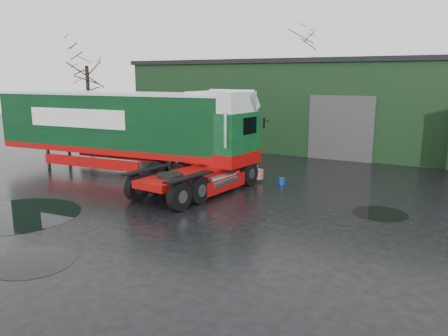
# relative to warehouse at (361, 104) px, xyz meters

# --- Properties ---
(ground) EXTENTS (100.00, 100.00, 0.00)m
(ground) POSITION_rel_warehouse_xyz_m (-2.00, -20.00, -3.16)
(ground) COLOR black
(warehouse) EXTENTS (32.40, 12.40, 6.30)m
(warehouse) POSITION_rel_warehouse_xyz_m (0.00, 0.00, 0.00)
(warehouse) COLOR black
(warehouse) RESTS_ON ground
(hero_tractor) EXTENTS (3.98, 7.58, 4.50)m
(hero_tractor) POSITION_rel_warehouse_xyz_m (-3.78, -16.90, -0.91)
(hero_tractor) COLOR #0D431F
(hero_tractor) RESTS_ON ground
(trailer_left) EXTENTS (14.19, 3.75, 4.36)m
(trailer_left) POSITION_rel_warehouse_xyz_m (-9.95, -15.24, -0.98)
(trailer_left) COLOR silver
(trailer_left) RESTS_ON ground
(wash_bucket) EXTENTS (0.43, 0.43, 0.33)m
(wash_bucket) POSITION_rel_warehouse_xyz_m (-0.94, -13.68, -2.99)
(wash_bucket) COLOR #063091
(wash_bucket) RESTS_ON ground
(tree_left) EXTENTS (4.40, 4.40, 8.50)m
(tree_left) POSITION_rel_warehouse_xyz_m (-19.00, -8.00, 1.09)
(tree_left) COLOR black
(tree_left) RESTS_ON ground
(tree_back_a) EXTENTS (4.40, 4.40, 9.50)m
(tree_back_a) POSITION_rel_warehouse_xyz_m (-8.00, 10.00, 1.59)
(tree_back_a) COLOR black
(tree_back_a) RESTS_ON ground
(puddle_0) EXTENTS (2.31, 2.31, 0.01)m
(puddle_0) POSITION_rel_warehouse_xyz_m (-3.86, -25.56, -3.15)
(puddle_0) COLOR black
(puddle_0) RESTS_ON ground
(puddle_1) EXTENTS (2.04, 2.04, 0.01)m
(puddle_1) POSITION_rel_warehouse_xyz_m (4.04, -16.28, -3.15)
(puddle_1) COLOR black
(puddle_1) RESTS_ON ground
(puddle_2) EXTENTS (4.64, 4.64, 0.01)m
(puddle_2) POSITION_rel_warehouse_xyz_m (-8.05, -22.93, -3.15)
(puddle_2) COLOR black
(puddle_2) RESTS_ON ground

